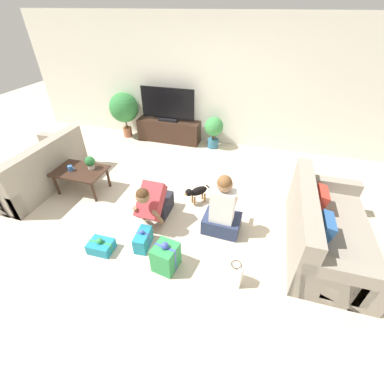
% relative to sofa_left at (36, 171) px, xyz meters
% --- Properties ---
extents(ground_plane, '(16.00, 16.00, 0.00)m').
position_rel_sofa_left_xyz_m(ground_plane, '(2.37, 0.05, -0.29)').
color(ground_plane, beige).
extents(wall_back, '(8.40, 0.06, 2.60)m').
position_rel_sofa_left_xyz_m(wall_back, '(2.37, 2.68, 1.01)').
color(wall_back, white).
rests_on(wall_back, ground_plane).
extents(sofa_left, '(0.95, 1.80, 0.84)m').
position_rel_sofa_left_xyz_m(sofa_left, '(0.00, 0.00, 0.00)').
color(sofa_left, gray).
rests_on(sofa_left, ground_plane).
extents(sofa_right, '(0.95, 1.80, 0.84)m').
position_rel_sofa_left_xyz_m(sofa_right, '(4.74, -0.16, -0.00)').
color(sofa_right, gray).
rests_on(sofa_right, ground_plane).
extents(coffee_table, '(0.85, 0.57, 0.41)m').
position_rel_sofa_left_xyz_m(coffee_table, '(0.88, 0.08, 0.07)').
color(coffee_table, '#382319').
rests_on(coffee_table, ground_plane).
extents(tv_console, '(1.47, 0.39, 0.50)m').
position_rel_sofa_left_xyz_m(tv_console, '(1.62, 2.42, -0.04)').
color(tv_console, '#382319').
rests_on(tv_console, ground_plane).
extents(tv, '(1.24, 0.20, 0.73)m').
position_rel_sofa_left_xyz_m(tv, '(1.62, 2.42, 0.53)').
color(tv, black).
rests_on(tv, tv_console).
extents(potted_plant_back_left, '(0.67, 0.67, 1.05)m').
position_rel_sofa_left_xyz_m(potted_plant_back_left, '(0.53, 2.37, 0.40)').
color(potted_plant_back_left, '#A36042').
rests_on(potted_plant_back_left, ground_plane).
extents(potted_plant_back_right, '(0.42, 0.42, 0.71)m').
position_rel_sofa_left_xyz_m(potted_plant_back_right, '(2.70, 2.37, 0.14)').
color(potted_plant_back_right, '#336B84').
rests_on(potted_plant_back_right, ground_plane).
extents(person_kneeling, '(0.35, 0.82, 0.79)m').
position_rel_sofa_left_xyz_m(person_kneeling, '(2.40, -0.30, 0.05)').
color(person_kneeling, '#23232D').
rests_on(person_kneeling, ground_plane).
extents(person_sitting, '(0.54, 0.49, 0.97)m').
position_rel_sofa_left_xyz_m(person_sitting, '(3.40, -0.24, 0.07)').
color(person_sitting, '#283351').
rests_on(person_sitting, ground_plane).
extents(dog, '(0.34, 0.36, 0.32)m').
position_rel_sofa_left_xyz_m(dog, '(2.88, 0.28, -0.07)').
color(dog, black).
rests_on(dog, ground_plane).
extents(gift_box_a, '(0.19, 0.35, 0.29)m').
position_rel_sofa_left_xyz_m(gift_box_a, '(2.44, -0.83, -0.17)').
color(gift_box_a, teal).
rests_on(gift_box_a, ground_plane).
extents(gift_box_b, '(0.32, 0.25, 0.22)m').
position_rel_sofa_left_xyz_m(gift_box_b, '(1.93, -1.06, -0.21)').
color(gift_box_b, teal).
rests_on(gift_box_b, ground_plane).
extents(gift_box_c, '(0.32, 0.34, 0.43)m').
position_rel_sofa_left_xyz_m(gift_box_c, '(2.86, -1.06, -0.11)').
color(gift_box_c, '#2D934C').
rests_on(gift_box_c, ground_plane).
extents(gift_bag_a, '(0.20, 0.14, 0.34)m').
position_rel_sofa_left_xyz_m(gift_bag_a, '(3.71, -1.06, -0.13)').
color(gift_bag_a, white).
rests_on(gift_bag_a, ground_plane).
extents(mug, '(0.12, 0.08, 0.09)m').
position_rel_sofa_left_xyz_m(mug, '(0.75, 0.03, 0.16)').
color(mug, '#386BAD').
rests_on(mug, coffee_table).
extents(tabletop_plant, '(0.17, 0.17, 0.22)m').
position_rel_sofa_left_xyz_m(tabletop_plant, '(1.04, 0.19, 0.24)').
color(tabletop_plant, beige).
rests_on(tabletop_plant, coffee_table).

